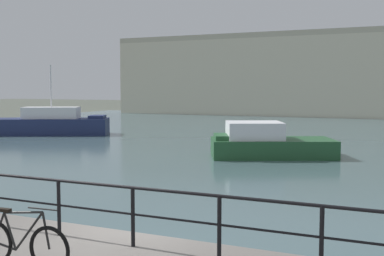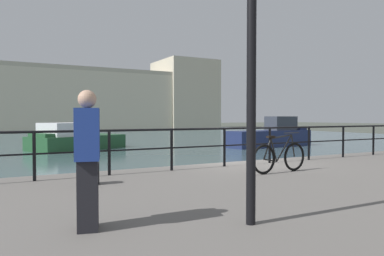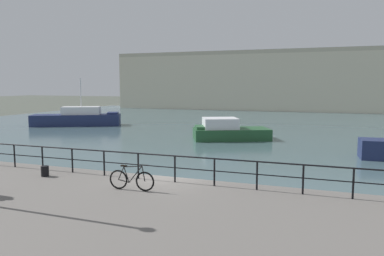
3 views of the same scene
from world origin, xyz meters
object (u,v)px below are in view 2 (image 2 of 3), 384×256
harbor_building (72,100)px  standing_person (88,159)px  moored_white_yacht (272,136)px  parked_bicycle (279,157)px  moored_cabin_cruiser (74,139)px  mooring_bollard (91,174)px

harbor_building → standing_person: bearing=-99.9°
standing_person → harbor_building: bearing=-84.6°
moored_white_yacht → parked_bicycle: 19.26m
moored_white_yacht → standing_person: 24.53m
moored_cabin_cruiser → parked_bicycle: (1.37, -19.46, 0.54)m
mooring_bollard → standing_person: bearing=-103.5°
parked_bicycle → mooring_bollard: 4.50m
moored_white_yacht → mooring_bollard: moored_white_yacht is taller
parked_bicycle → mooring_bollard: parked_bicycle is taller
moored_white_yacht → mooring_bollard: 22.01m
moored_cabin_cruiser → mooring_bollard: 19.10m
moored_white_yacht → parked_bicycle: (-12.51, -14.64, 0.45)m
moored_cabin_cruiser → standing_person: size_ratio=4.19×
moored_white_yacht → standing_person: standing_person is taller
harbor_building → parked_bicycle: size_ratio=37.93×
harbor_building → mooring_bollard: (-10.23, -60.00, -4.36)m
mooring_bollard → standing_person: standing_person is taller
parked_bicycle → standing_person: size_ratio=1.05×
harbor_building → moored_cabin_cruiser: harbor_building is taller
harbor_building → moored_white_yacht: bearing=-81.7°
moored_cabin_cruiser → mooring_bollard: moored_cabin_cruiser is taller
moored_cabin_cruiser → parked_bicycle: 19.52m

